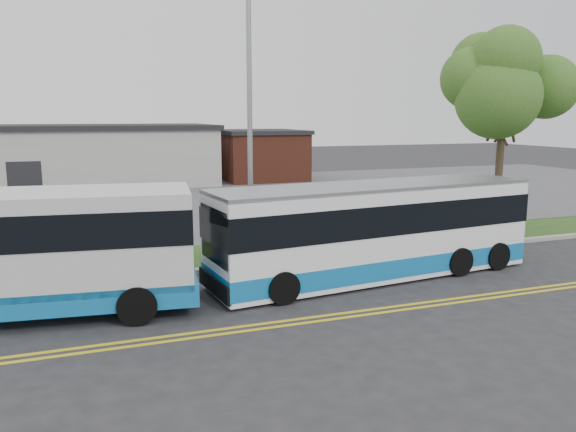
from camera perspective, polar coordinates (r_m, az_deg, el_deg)
name	(u,v)px	position (r m, az deg, el deg)	size (l,w,h in m)	color
ground	(181,285)	(17.12, -10.81, -6.92)	(140.00, 140.00, 0.00)	#28282B
lane_line_north	(208,331)	(13.54, -8.09, -11.48)	(70.00, 0.12, 0.01)	yellow
lane_line_south	(211,336)	(13.27, -7.81, -11.94)	(70.00, 0.12, 0.01)	yellow
curb	(175,273)	(18.15, -11.39, -5.72)	(80.00, 0.30, 0.15)	#9E9B93
verge	(167,260)	(19.88, -12.18, -4.43)	(80.00, 3.30, 0.10)	#224316
parking_lot	(132,202)	(33.65, -15.55, 1.35)	(80.00, 25.00, 0.10)	#4C4C4F
commercial_building	(30,156)	(43.42, -24.73, 5.53)	(25.40, 10.40, 4.35)	#9E9E99
brick_wing	(259,155)	(44.26, -2.92, 6.22)	(6.30, 7.30, 3.90)	brown
tree_east	(505,86)	(25.35, 21.14, 12.26)	(5.20, 5.20, 8.33)	#3A281F
streetlight_near	(250,108)	(19.71, -3.86, 10.88)	(0.35, 1.53, 9.50)	gray
shuttle_bus	(56,250)	(15.19, -22.54, -3.16)	(8.45, 3.60, 3.14)	#106DB2
transit_bus	(374,230)	(17.58, 8.76, -1.45)	(10.73, 3.54, 2.92)	white
pedestrian	(118,241)	(18.53, -16.93, -2.49)	(0.70, 0.46, 1.92)	black
grocery_bag_left	(109,269)	(18.46, -17.69, -5.14)	(0.32, 0.32, 0.32)	white
grocery_bag_right	(128,263)	(18.97, -15.94, -4.64)	(0.32, 0.32, 0.32)	white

